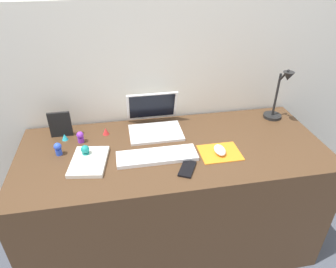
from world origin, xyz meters
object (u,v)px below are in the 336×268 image
object	(u,v)px
cell_phone	(187,169)
notebook_pad	(89,161)
keyboard	(157,156)
toy_figurine_teal	(85,150)
picture_frame	(60,125)
toy_figurine_red	(106,131)
toy_figurine_cyan	(65,137)
mouse	(220,150)
toy_figurine_blue	(58,148)
laptop	(154,121)
desk_lamp	(279,97)
toy_figurine_purple	(80,137)

from	to	relation	value
cell_phone	notebook_pad	size ratio (longest dim) A/B	0.53
keyboard	cell_phone	distance (m)	0.18
toy_figurine_teal	picture_frame	bearing A→B (deg)	122.13
toy_figurine_red	toy_figurine_cyan	distance (m)	0.23
toy_figurine_teal	toy_figurine_cyan	xyz separation A→B (m)	(-0.12, 0.18, -0.02)
picture_frame	toy_figurine_teal	xyz separation A→B (m)	(0.14, -0.23, -0.04)
mouse	notebook_pad	distance (m)	0.67
cell_phone	toy_figurine_red	size ratio (longest dim) A/B	3.14
toy_figurine_blue	toy_figurine_cyan	size ratio (longest dim) A/B	1.88
picture_frame	cell_phone	bearing A→B (deg)	-34.14
notebook_pad	toy_figurine_red	bearing A→B (deg)	80.73
cell_phone	mouse	bearing A→B (deg)	54.22
mouse	toy_figurine_cyan	distance (m)	0.85
mouse	toy_figurine_blue	distance (m)	0.83
keyboard	cell_phone	bearing A→B (deg)	-43.32
mouse	toy_figurine_blue	world-z (taller)	toy_figurine_blue
laptop	cell_phone	bearing A→B (deg)	-76.24
cell_phone	notebook_pad	bearing A→B (deg)	-169.25
desk_lamp	notebook_pad	distance (m)	1.16
toy_figurine_purple	toy_figurine_teal	xyz separation A→B (m)	(0.03, -0.14, 0.00)
keyboard	notebook_pad	bearing A→B (deg)	177.29
notebook_pad	desk_lamp	bearing A→B (deg)	21.33
laptop	desk_lamp	xyz separation A→B (m)	(0.75, -0.03, 0.10)
toy_figurine_teal	desk_lamp	bearing A→B (deg)	9.18
toy_figurine_purple	toy_figurine_blue	bearing A→B (deg)	-136.15
laptop	toy_figurine_purple	world-z (taller)	laptop
keyboard	toy_figurine_red	xyz separation A→B (m)	(-0.25, 0.28, 0.01)
mouse	desk_lamp	size ratio (longest dim) A/B	0.28
mouse	toy_figurine_cyan	size ratio (longest dim) A/B	2.59
notebook_pad	picture_frame	xyz separation A→B (m)	(-0.16, 0.29, 0.06)
picture_frame	toy_figurine_red	world-z (taller)	picture_frame
keyboard	toy_figurine_teal	xyz separation A→B (m)	(-0.36, 0.08, 0.03)
toy_figurine_purple	toy_figurine_cyan	size ratio (longest dim) A/B	1.75
desk_lamp	toy_figurine_red	xyz separation A→B (m)	(-1.03, 0.02, -0.14)
toy_figurine_blue	mouse	bearing A→B (deg)	-9.69
toy_figurine_red	picture_frame	bearing A→B (deg)	173.75
notebook_pad	toy_figurine_teal	bearing A→B (deg)	113.87
desk_lamp	toy_figurine_purple	distance (m)	1.18
keyboard	toy_figurine_cyan	world-z (taller)	toy_figurine_cyan
picture_frame	toy_figurine_red	distance (m)	0.25
cell_phone	toy_figurine_teal	bearing A→B (deg)	-175.16
toy_figurine_cyan	keyboard	bearing A→B (deg)	-28.36
toy_figurine_purple	picture_frame	bearing A→B (deg)	142.19
picture_frame	mouse	bearing A→B (deg)	-21.51
toy_figurine_blue	toy_figurine_cyan	xyz separation A→B (m)	(0.02, 0.14, -0.02)
picture_frame	toy_figurine_red	bearing A→B (deg)	-6.25
notebook_pad	laptop	bearing A→B (deg)	45.95
laptop	mouse	xyz separation A→B (m)	(0.30, -0.31, -0.03)
mouse	cell_phone	distance (m)	0.22
notebook_pad	cell_phone	bearing A→B (deg)	-7.43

